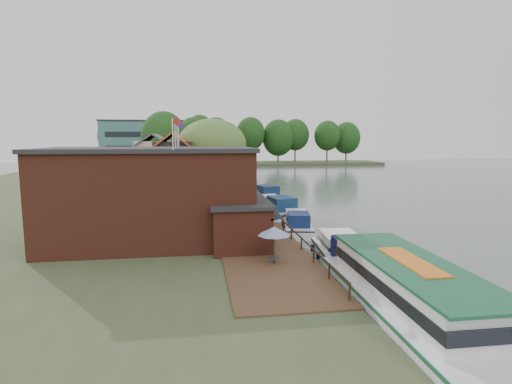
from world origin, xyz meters
name	(u,v)px	position (x,y,z in m)	size (l,w,h in m)	color
ground	(346,244)	(0.00, 0.00, 0.00)	(260.00, 260.00, 0.00)	#4F5C59
land_bank	(87,192)	(-30.00, 35.00, 0.50)	(50.00, 140.00, 1.00)	#384728
quay_deck	(240,213)	(-8.00, 10.00, 1.05)	(6.00, 50.00, 0.10)	#47301E
quay_rail	(264,207)	(-5.30, 10.50, 1.50)	(0.20, 49.00, 1.00)	black
pub	(178,195)	(-14.00, -1.00, 4.65)	(20.00, 11.00, 7.30)	maroon
hotel_block	(157,146)	(-22.00, 70.00, 7.15)	(25.40, 12.40, 12.30)	#38666B
cottage_a	(174,171)	(-15.00, 14.00, 5.25)	(8.60, 7.60, 8.50)	black
cottage_b	(156,166)	(-18.00, 24.00, 5.25)	(9.60, 8.60, 8.50)	beige
cottage_c	(187,162)	(-14.00, 33.00, 5.25)	(7.60, 7.60, 8.50)	black
willow	(213,160)	(-10.50, 19.00, 6.21)	(8.60, 8.60, 10.43)	#476B2D
umbrella_0	(274,245)	(-7.82, -7.77, 2.29)	(2.09, 2.09, 2.38)	navy
umbrella_1	(268,229)	(-7.39, -3.24, 2.29)	(2.08, 2.08, 2.38)	navy
umbrella_2	(253,220)	(-8.03, -0.02, 2.29)	(2.34, 2.34, 2.38)	#1C2F9B
umbrella_3	(256,214)	(-7.39, 2.90, 2.29)	(1.97, 1.97, 2.38)	#1A4993
umbrella_4	(247,209)	(-7.87, 5.57, 2.29)	(2.25, 2.25, 2.38)	navy
umbrella_5	(258,206)	(-6.55, 7.15, 2.29)	(2.10, 2.10, 2.38)	navy
umbrella_6	(249,199)	(-6.84, 11.51, 2.29)	(2.20, 2.20, 2.38)	navy
cruiser_0	(346,251)	(-2.56, -6.44, 1.28)	(3.38, 10.45, 2.55)	white
cruiser_1	(297,221)	(-3.02, 5.05, 1.06)	(2.88, 8.94, 2.13)	silver
cruiser_2	(275,206)	(-3.76, 12.38, 1.31)	(3.46, 10.70, 2.63)	silver
cruiser_3	(262,193)	(-3.31, 23.84, 1.28)	(3.38, 10.45, 2.56)	white
tour_boat	(418,301)	(-2.82, -15.88, 1.68)	(4.32, 15.40, 3.36)	silver
swan	(347,298)	(-4.50, -11.66, 0.22)	(0.44, 0.44, 0.44)	white
bank_tree_0	(164,147)	(-18.19, 42.30, 7.41)	(8.12, 8.12, 12.81)	#143811
bank_tree_1	(169,147)	(-18.02, 51.91, 7.25)	(6.08, 6.08, 12.49)	#143811
bank_tree_2	(194,146)	(-12.88, 57.99, 7.33)	(7.91, 7.91, 12.66)	#143811
bank_tree_3	(196,143)	(-12.54, 78.96, 7.68)	(8.52, 8.52, 13.35)	#143811
bank_tree_4	(200,140)	(-11.34, 87.51, 8.44)	(8.54, 8.54, 14.87)	#143811
bank_tree_5	(178,146)	(-18.05, 94.55, 6.74)	(7.05, 7.05, 11.49)	#143811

